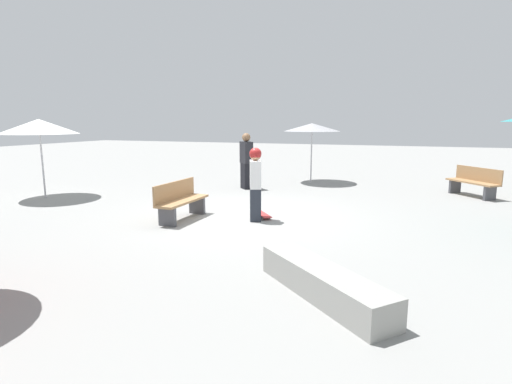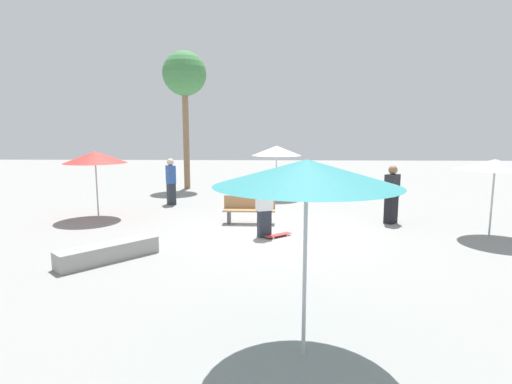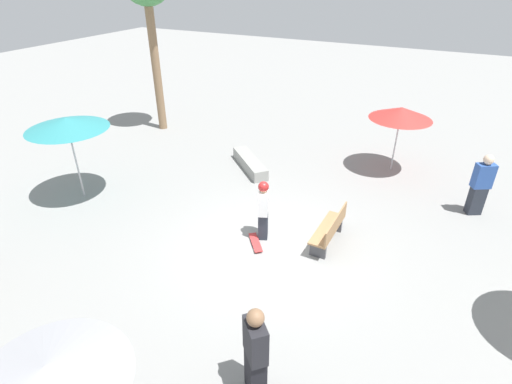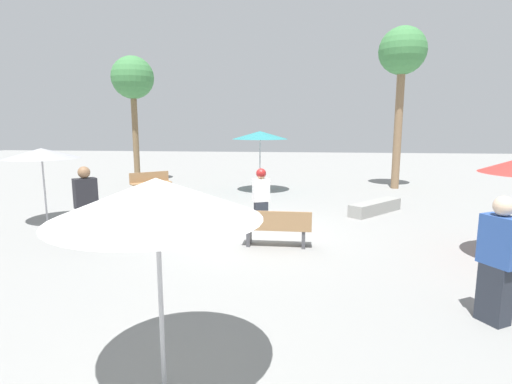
{
  "view_description": "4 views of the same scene",
  "coord_description": "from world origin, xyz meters",
  "px_view_note": "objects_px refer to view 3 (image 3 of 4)",
  "views": [
    {
      "loc": [
        -8.48,
        -3.38,
        2.16
      ],
      "look_at": [
        -0.97,
        -0.61,
        0.75
      ],
      "focal_mm": 28.0,
      "sensor_mm": 36.0,
      "label": 1
    },
    {
      "loc": [
        -0.26,
        -10.9,
        2.79
      ],
      "look_at": [
        -0.61,
        -0.74,
        1.28
      ],
      "focal_mm": 28.0,
      "sensor_mm": 36.0,
      "label": 2
    },
    {
      "loc": [
        7.2,
        3.26,
        6.15
      ],
      "look_at": [
        -0.77,
        -0.77,
        1.04
      ],
      "focal_mm": 28.0,
      "sensor_mm": 36.0,
      "label": 3
    },
    {
      "loc": [
        -1.34,
        9.99,
        2.75
      ],
      "look_at": [
        -0.32,
        0.16,
        1.07
      ],
      "focal_mm": 28.0,
      "sensor_mm": 36.0,
      "label": 4
    }
  ],
  "objects_px": {
    "shade_umbrella_teal": "(67,124)",
    "shade_umbrella_red": "(401,113)",
    "bystander_watching": "(481,185)",
    "bystander_far": "(255,353)",
    "concrete_ledge": "(250,163)",
    "bench_far": "(330,229)",
    "shade_umbrella_grey": "(47,375)",
    "skater_main": "(263,208)",
    "skateboard": "(256,242)"
  },
  "relations": [
    {
      "from": "shade_umbrella_teal",
      "to": "shade_umbrella_red",
      "type": "bearing_deg",
      "value": 127.24
    },
    {
      "from": "bystander_watching",
      "to": "bystander_far",
      "type": "bearing_deg",
      "value": -141.46
    },
    {
      "from": "shade_umbrella_red",
      "to": "concrete_ledge",
      "type": "bearing_deg",
      "value": -64.11
    },
    {
      "from": "bench_far",
      "to": "bystander_far",
      "type": "distance_m",
      "value": 4.42
    },
    {
      "from": "bench_far",
      "to": "shade_umbrella_grey",
      "type": "relative_size",
      "value": 0.76
    },
    {
      "from": "shade_umbrella_red",
      "to": "shade_umbrella_teal",
      "type": "height_order",
      "value": "shade_umbrella_teal"
    },
    {
      "from": "skater_main",
      "to": "skateboard",
      "type": "distance_m",
      "value": 0.9
    },
    {
      "from": "bench_far",
      "to": "shade_umbrella_red",
      "type": "distance_m",
      "value": 5.31
    },
    {
      "from": "bench_far",
      "to": "shade_umbrella_grey",
      "type": "bearing_deg",
      "value": 168.06
    },
    {
      "from": "shade_umbrella_red",
      "to": "shade_umbrella_teal",
      "type": "distance_m",
      "value": 10.07
    },
    {
      "from": "bench_far",
      "to": "shade_umbrella_grey",
      "type": "xyz_separation_m",
      "value": [
        6.52,
        -1.5,
        1.54
      ]
    },
    {
      "from": "skater_main",
      "to": "shade_umbrella_grey",
      "type": "xyz_separation_m",
      "value": [
        6.04,
        0.1,
        1.09
      ]
    },
    {
      "from": "shade_umbrella_teal",
      "to": "shade_umbrella_grey",
      "type": "relative_size",
      "value": 1.18
    },
    {
      "from": "concrete_ledge",
      "to": "shade_umbrella_red",
      "type": "relative_size",
      "value": 0.9
    },
    {
      "from": "skateboard",
      "to": "concrete_ledge",
      "type": "bearing_deg",
      "value": 170.16
    },
    {
      "from": "shade_umbrella_teal",
      "to": "bystander_far",
      "type": "height_order",
      "value": "shade_umbrella_teal"
    },
    {
      "from": "concrete_ledge",
      "to": "shade_umbrella_teal",
      "type": "relative_size",
      "value": 0.79
    },
    {
      "from": "skateboard",
      "to": "shade_umbrella_teal",
      "type": "height_order",
      "value": "shade_umbrella_teal"
    },
    {
      "from": "concrete_ledge",
      "to": "bystander_far",
      "type": "distance_m",
      "value": 8.32
    },
    {
      "from": "bench_far",
      "to": "shade_umbrella_red",
      "type": "bearing_deg",
      "value": -5.96
    },
    {
      "from": "bench_far",
      "to": "shade_umbrella_teal",
      "type": "bearing_deg",
      "value": 99.19
    },
    {
      "from": "concrete_ledge",
      "to": "bench_far",
      "type": "height_order",
      "value": "bench_far"
    },
    {
      "from": "concrete_ledge",
      "to": "bystander_far",
      "type": "height_order",
      "value": "bystander_far"
    },
    {
      "from": "skateboard",
      "to": "shade_umbrella_teal",
      "type": "xyz_separation_m",
      "value": [
        0.19,
        -5.77,
        2.26
      ]
    },
    {
      "from": "shade_umbrella_red",
      "to": "bystander_watching",
      "type": "distance_m",
      "value": 3.34
    },
    {
      "from": "concrete_ledge",
      "to": "shade_umbrella_grey",
      "type": "xyz_separation_m",
      "value": [
        9.43,
        2.26,
        1.77
      ]
    },
    {
      "from": "shade_umbrella_grey",
      "to": "bystander_watching",
      "type": "height_order",
      "value": "shade_umbrella_grey"
    },
    {
      "from": "skateboard",
      "to": "concrete_ledge",
      "type": "relative_size",
      "value": 0.38
    },
    {
      "from": "skater_main",
      "to": "shade_umbrella_red",
      "type": "relative_size",
      "value": 0.73
    },
    {
      "from": "skateboard",
      "to": "bystander_far",
      "type": "bearing_deg",
      "value": -12.42
    },
    {
      "from": "bystander_watching",
      "to": "skateboard",
      "type": "bearing_deg",
      "value": -169.41
    },
    {
      "from": "skateboard",
      "to": "bystander_watching",
      "type": "distance_m",
      "value": 6.39
    },
    {
      "from": "shade_umbrella_grey",
      "to": "bystander_watching",
      "type": "relative_size",
      "value": 1.17
    },
    {
      "from": "shade_umbrella_red",
      "to": "bench_far",
      "type": "bearing_deg",
      "value": -6.98
    },
    {
      "from": "bystander_far",
      "to": "shade_umbrella_red",
      "type": "bearing_deg",
      "value": 132.75
    },
    {
      "from": "skateboard",
      "to": "bystander_far",
      "type": "height_order",
      "value": "bystander_far"
    },
    {
      "from": "concrete_ledge",
      "to": "shade_umbrella_red",
      "type": "bearing_deg",
      "value": 115.89
    },
    {
      "from": "skater_main",
      "to": "shade_umbrella_red",
      "type": "distance_m",
      "value": 6.05
    },
    {
      "from": "shade_umbrella_teal",
      "to": "bystander_far",
      "type": "bearing_deg",
      "value": 66.2
    },
    {
      "from": "shade_umbrella_red",
      "to": "shade_umbrella_grey",
      "type": "relative_size",
      "value": 1.04
    },
    {
      "from": "shade_umbrella_red",
      "to": "shade_umbrella_grey",
      "type": "bearing_deg",
      "value": -10.39
    },
    {
      "from": "skateboard",
      "to": "concrete_ledge",
      "type": "xyz_separation_m",
      "value": [
        -3.77,
        -2.13,
        0.13
      ]
    },
    {
      "from": "concrete_ledge",
      "to": "shade_umbrella_red",
      "type": "xyz_separation_m",
      "value": [
        -2.12,
        4.37,
        1.82
      ]
    },
    {
      "from": "bystander_watching",
      "to": "skater_main",
      "type": "bearing_deg",
      "value": -172.02
    },
    {
      "from": "skater_main",
      "to": "skateboard",
      "type": "relative_size",
      "value": 2.16
    },
    {
      "from": "bystander_watching",
      "to": "shade_umbrella_teal",
      "type": "bearing_deg",
      "value": 172.34
    },
    {
      "from": "skater_main",
      "to": "shade_umbrella_grey",
      "type": "bearing_deg",
      "value": -21.36
    },
    {
      "from": "shade_umbrella_grey",
      "to": "skateboard",
      "type": "bearing_deg",
      "value": -178.75
    },
    {
      "from": "skater_main",
      "to": "shade_umbrella_red",
      "type": "xyz_separation_m",
      "value": [
        -5.51,
        2.22,
        1.14
      ]
    },
    {
      "from": "bystander_watching",
      "to": "bystander_far",
      "type": "distance_m",
      "value": 8.21
    }
  ]
}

